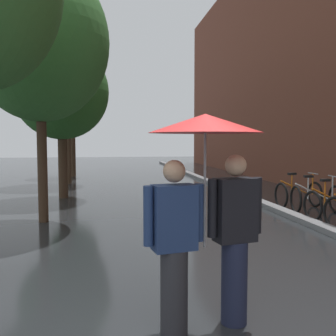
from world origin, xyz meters
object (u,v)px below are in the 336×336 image
(parked_bicycle_5, at_px, (298,194))
(street_tree_3, at_px, (67,83))
(street_tree_2, at_px, (61,92))
(street_tree_4, at_px, (72,101))
(parked_bicycle_3, at_px, (332,204))
(couple_under_umbrella, at_px, (206,189))
(parked_bicycle_4, at_px, (316,198))
(street_tree_1, at_px, (39,42))

(parked_bicycle_5, bearing_deg, street_tree_3, 134.85)
(street_tree_2, height_order, parked_bicycle_5, street_tree_2)
(street_tree_3, distance_m, parked_bicycle_5, 10.38)
(street_tree_4, relative_size, parked_bicycle_5, 4.66)
(parked_bicycle_3, bearing_deg, couple_under_umbrella, -133.57)
(street_tree_4, distance_m, parked_bicycle_4, 13.44)
(street_tree_4, distance_m, couple_under_umbrella, 16.60)
(street_tree_3, relative_size, street_tree_4, 1.13)
(street_tree_4, relative_size, parked_bicycle_3, 4.58)
(street_tree_1, xyz_separation_m, street_tree_3, (-0.22, 7.63, 0.26))
(street_tree_4, bearing_deg, parked_bicycle_5, -55.74)
(street_tree_1, distance_m, parked_bicycle_3, 7.51)
(street_tree_2, bearing_deg, street_tree_1, -90.33)
(street_tree_4, distance_m, parked_bicycle_3, 14.11)
(street_tree_2, bearing_deg, street_tree_3, 93.39)
(street_tree_1, bearing_deg, parked_bicycle_5, 6.90)
(couple_under_umbrella, bearing_deg, parked_bicycle_4, 50.89)
(street_tree_4, xyz_separation_m, parked_bicycle_5, (6.93, -10.18, -3.45))
(street_tree_1, distance_m, street_tree_2, 3.63)
(street_tree_2, xyz_separation_m, street_tree_3, (-0.24, 4.05, 0.89))
(street_tree_3, bearing_deg, street_tree_2, -86.61)
(street_tree_2, relative_size, couple_under_umbrella, 2.34)
(street_tree_4, height_order, couple_under_umbrella, street_tree_4)
(street_tree_1, distance_m, couple_under_umbrella, 6.30)
(street_tree_2, bearing_deg, parked_bicycle_3, -34.17)
(parked_bicycle_4, height_order, couple_under_umbrella, couple_under_umbrella)
(street_tree_1, height_order, street_tree_4, street_tree_1)
(street_tree_1, distance_m, parked_bicycle_5, 7.54)
(street_tree_1, xyz_separation_m, parked_bicycle_3, (6.53, -0.84, -3.60))
(parked_bicycle_4, relative_size, parked_bicycle_5, 1.03)
(parked_bicycle_5, height_order, couple_under_umbrella, couple_under_umbrella)
(parked_bicycle_3, bearing_deg, street_tree_1, 172.63)
(parked_bicycle_4, bearing_deg, parked_bicycle_3, -96.53)
(parked_bicycle_4, bearing_deg, street_tree_3, 132.01)
(street_tree_4, height_order, parked_bicycle_3, street_tree_4)
(street_tree_3, distance_m, parked_bicycle_4, 10.94)
(parked_bicycle_3, bearing_deg, parked_bicycle_4, 83.47)
(street_tree_2, relative_size, street_tree_4, 0.94)
(street_tree_1, height_order, parked_bicycle_4, street_tree_1)
(street_tree_2, distance_m, couple_under_umbrella, 9.32)
(street_tree_3, bearing_deg, parked_bicycle_4, -47.99)
(street_tree_2, bearing_deg, parked_bicycle_4, -28.26)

